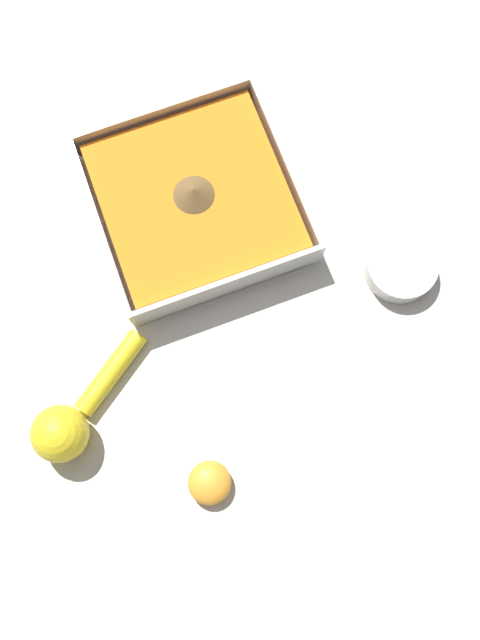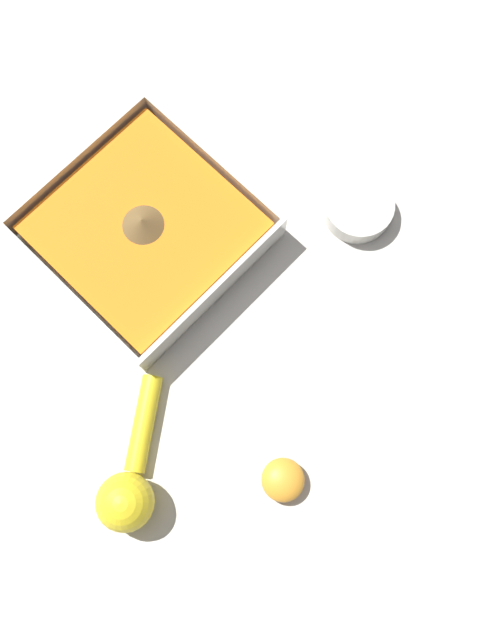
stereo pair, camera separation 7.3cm
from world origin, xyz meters
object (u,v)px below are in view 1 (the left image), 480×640
Objects in this scene: spice_bowl at (401,268)px; lemon_half at (210,483)px; square_dish at (195,202)px; lemon_squeezer at (70,421)px.

spice_bowl and lemon_half have the same top height.
spice_bowl is at bearing -38.66° from square_dish.
square_dish is at bearing -172.07° from lemon_squeezer.
square_dish is at bearing 73.16° from lemon_half.
square_dish is 4.94× the size of lemon_half.
lemon_half is at bearing -152.63° from spice_bowl.
lemon_half is (-0.30, -0.16, 0.00)m from spice_bowl.
square_dish reaches higher than lemon_half.
lemon_squeezer is (-0.43, -0.04, 0.02)m from spice_bowl.
spice_bowl is (0.21, -0.16, -0.01)m from square_dish.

